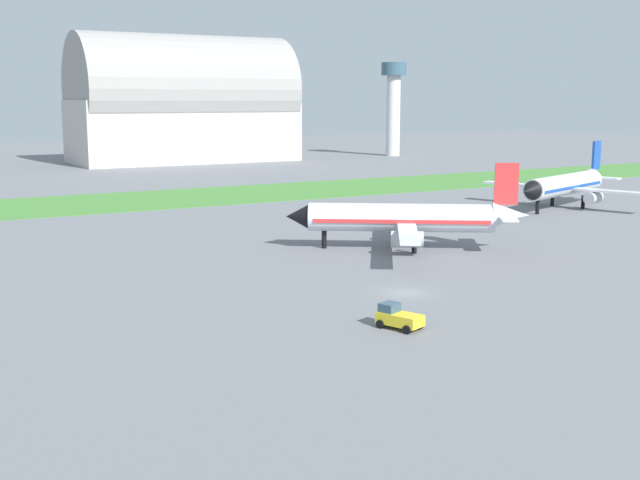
{
  "coord_description": "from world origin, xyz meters",
  "views": [
    {
      "loc": [
        -44.0,
        -60.79,
        18.03
      ],
      "look_at": [
        -1.12,
        14.27,
        3.0
      ],
      "focal_mm": 45.57,
      "sensor_mm": 36.0,
      "label": 1
    }
  ],
  "objects_px": {
    "airplane_midfield_jet": "(406,218)",
    "airplane_parked_jet_far": "(566,185)",
    "pushback_tug_near_gate": "(398,317)",
    "control_tower": "(393,100)"
  },
  "relations": [
    {
      "from": "airplane_parked_jet_far",
      "to": "control_tower",
      "type": "distance_m",
      "value": 129.36
    },
    {
      "from": "airplane_parked_jet_far",
      "to": "airplane_midfield_jet",
      "type": "bearing_deg",
      "value": 2.27
    },
    {
      "from": "airplane_parked_jet_far",
      "to": "control_tower",
      "type": "relative_size",
      "value": 1.0
    },
    {
      "from": "airplane_parked_jet_far",
      "to": "airplane_midfield_jet",
      "type": "distance_m",
      "value": 49.06
    },
    {
      "from": "pushback_tug_near_gate",
      "to": "control_tower",
      "type": "xyz_separation_m",
      "value": [
        114.28,
        165.26,
        16.86
      ]
    },
    {
      "from": "airplane_parked_jet_far",
      "to": "pushback_tug_near_gate",
      "type": "bearing_deg",
      "value": 15.49
    },
    {
      "from": "airplane_midfield_jet",
      "to": "airplane_parked_jet_far",
      "type": "bearing_deg",
      "value": -124.61
    },
    {
      "from": "airplane_parked_jet_far",
      "to": "pushback_tug_near_gate",
      "type": "xyz_separation_m",
      "value": [
        -66.47,
        -45.87,
        -2.95
      ]
    },
    {
      "from": "airplane_midfield_jet",
      "to": "pushback_tug_near_gate",
      "type": "relative_size",
      "value": 6.51
    },
    {
      "from": "airplane_midfield_jet",
      "to": "pushback_tug_near_gate",
      "type": "xyz_separation_m",
      "value": [
        -20.79,
        -27.98,
        -2.89
      ]
    }
  ]
}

